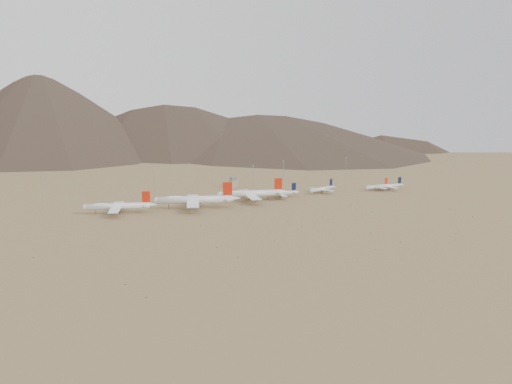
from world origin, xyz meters
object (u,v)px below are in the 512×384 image
narrowbody_a (280,193)px  narrowbody_b (322,189)px  widebody_east (251,194)px  control_tower (233,183)px  widebody_centre (195,200)px  widebody_west (118,206)px

narrowbody_a → narrowbody_b: narrowbody_a is taller
widebody_east → control_tower: (20.32, 84.12, -2.20)m
widebody_centre → widebody_east: size_ratio=1.05×
widebody_centre → widebody_east: widebody_centre is taller
widebody_west → narrowbody_b: size_ratio=1.51×
widebody_centre → narrowbody_a: (96.63, 9.50, -3.50)m
widebody_east → control_tower: widebody_east is taller
narrowbody_a → widebody_centre: bearing=-169.5°
widebody_east → narrowbody_b: size_ratio=1.77×
narrowbody_b → narrowbody_a: bearing=166.1°
widebody_centre → narrowbody_a: size_ratio=1.74×
widebody_east → narrowbody_b: (89.30, 5.19, -3.01)m
widebody_west → widebody_centre: bearing=9.7°
widebody_centre → control_tower: widebody_centre is taller
widebody_east → widebody_west: bearing=-168.1°
widebody_east → widebody_centre: bearing=-159.9°
narrowbody_a → control_tower: size_ratio=3.63×
widebody_east → narrowbody_a: 34.79m
widebody_west → widebody_east: 129.31m
control_tower → widebody_west: bearing=-151.7°
widebody_west → widebody_centre: size_ratio=0.81×
control_tower → narrowbody_b: bearing=-48.8°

